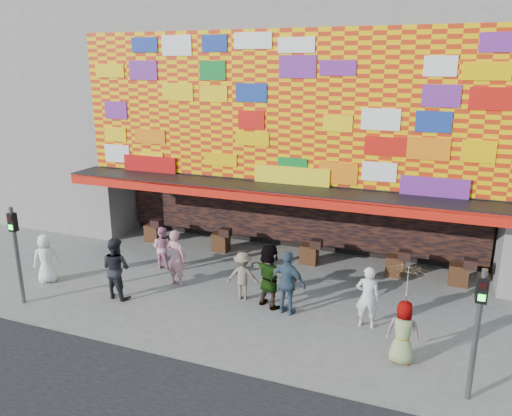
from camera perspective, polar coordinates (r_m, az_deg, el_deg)
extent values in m
plane|color=slate|center=(14.58, -2.74, -12.23)|extent=(90.00, 90.00, 0.00)
cube|color=gray|center=(20.40, 6.43, 14.85)|extent=(15.00, 8.00, 7.00)
cube|color=black|center=(22.04, 6.70, 1.78)|extent=(15.00, 6.00, 3.00)
cube|color=gray|center=(21.59, -15.26, 1.01)|extent=(0.40, 2.00, 3.00)
cube|color=gray|center=(17.68, 26.71, -3.52)|extent=(0.40, 2.00, 3.00)
cube|color=black|center=(16.47, 1.90, 2.35)|extent=(15.20, 1.60, 0.12)
cube|color=red|center=(15.79, 0.96, 1.19)|extent=(15.20, 0.04, 0.35)
cube|color=#FFBE00|center=(16.58, 2.64, 11.37)|extent=(14.80, 0.08, 4.90)
cube|color=black|center=(19.09, 4.30, -0.25)|extent=(14.00, 0.25, 2.50)
cube|color=gray|center=(26.88, -22.25, 13.01)|extent=(11.00, 8.00, 12.00)
cylinder|color=#59595B|center=(16.27, -25.60, -4.98)|extent=(0.12, 0.12, 3.00)
cube|color=black|center=(15.96, -26.05, -1.45)|extent=(0.22, 0.18, 0.55)
cube|color=black|center=(15.86, -26.36, -1.10)|extent=(0.14, 0.02, 0.14)
cube|color=#19E533|center=(15.93, -26.24, -1.99)|extent=(0.14, 0.02, 0.14)
cylinder|color=#59595B|center=(11.59, 23.83, -13.26)|extent=(0.12, 0.12, 3.00)
cube|color=black|center=(11.14, 24.44, -8.52)|extent=(0.22, 0.18, 0.55)
cube|color=black|center=(11.00, 24.54, -8.10)|extent=(0.14, 0.02, 0.14)
cube|color=#19E533|center=(11.10, 24.39, -9.33)|extent=(0.14, 0.02, 0.14)
imported|color=white|center=(17.72, -22.87, -5.35)|extent=(0.93, 0.93, 1.63)
imported|color=#BC7984|center=(16.32, -9.12, -5.61)|extent=(0.74, 0.54, 1.87)
imported|color=black|center=(15.83, -15.72, -6.62)|extent=(1.01, 0.83, 1.92)
imported|color=#7C6D5A|center=(15.25, -1.52, -7.74)|extent=(1.08, 0.78, 1.50)
imported|color=#394F63|center=(14.32, 3.67, -8.57)|extent=(1.17, 0.67, 1.89)
imported|color=gray|center=(14.71, 1.55, -7.76)|extent=(1.86, 1.27, 1.93)
imported|color=gray|center=(12.68, 16.45, -13.48)|extent=(0.79, 0.52, 1.59)
imported|color=silver|center=(13.99, 12.63, -9.90)|extent=(0.67, 0.46, 1.75)
imported|color=pink|center=(17.78, -10.67, -4.45)|extent=(0.74, 0.57, 1.51)
imported|color=#F4E29A|center=(12.10, 16.94, -8.07)|extent=(1.00, 1.02, 0.81)
cylinder|color=#4C3326|center=(12.47, 16.62, -11.66)|extent=(0.02, 0.02, 1.00)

